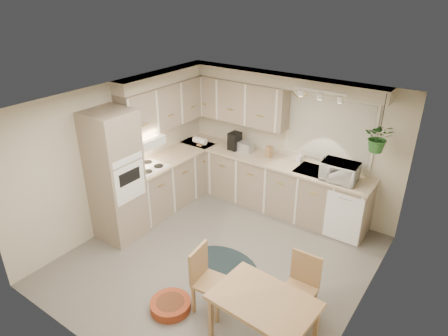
{
  "coord_description": "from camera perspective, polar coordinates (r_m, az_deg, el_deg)",
  "views": [
    {
      "loc": [
        2.82,
        -3.86,
        3.82
      ],
      "look_at": [
        -0.29,
        0.55,
        1.22
      ],
      "focal_mm": 32.0,
      "sensor_mm": 36.0,
      "label": 1
    }
  ],
  "objects": [
    {
      "name": "base_cab_back",
      "position": [
        7.24,
        6.33,
        -2.19
      ],
      "size": [
        3.6,
        0.6,
        0.9
      ],
      "primitive_type": "cube",
      "color": "gray",
      "rests_on": "floor"
    },
    {
      "name": "window_frame",
      "position": [
        6.68,
        14.76,
        5.44
      ],
      "size": [
        1.5,
        0.02,
        1.1
      ],
      "primitive_type": "cube",
      "color": "silver",
      "rests_on": "wall_back"
    },
    {
      "name": "window_blinds",
      "position": [
        6.67,
        14.73,
        5.42
      ],
      "size": [
        1.4,
        0.02,
        1.0
      ],
      "primitive_type": "cube",
      "color": "beige",
      "rests_on": "wall_back"
    },
    {
      "name": "cooktop",
      "position": [
        6.76,
        -10.88,
        0.07
      ],
      "size": [
        0.52,
        0.58,
        0.02
      ],
      "primitive_type": "cube",
      "color": "white",
      "rests_on": "counter_left"
    },
    {
      "name": "wall_clock",
      "position": [
        6.7,
        10.86,
        11.1
      ],
      "size": [
        0.3,
        0.03,
        0.3
      ],
      "primitive_type": "cylinder",
      "rotation": [
        1.57,
        0.0,
        0.0
      ],
      "color": "gold",
      "rests_on": "wall_back"
    },
    {
      "name": "soffit_back",
      "position": [
        6.72,
        7.75,
        12.41
      ],
      "size": [
        3.6,
        0.3,
        0.2
      ],
      "primitive_type": "cube",
      "color": "beige",
      "rests_on": "wall_back"
    },
    {
      "name": "wall_oven_face",
      "position": [
        6.1,
        -13.29,
        -2.05
      ],
      "size": [
        0.02,
        0.56,
        0.58
      ],
      "primitive_type": "cube",
      "color": "white",
      "rests_on": "oven_stack"
    },
    {
      "name": "dining_table",
      "position": [
        4.77,
        5.53,
        -21.18
      ],
      "size": [
        1.15,
        0.8,
        0.69
      ],
      "primitive_type": "cube",
      "rotation": [
        0.0,
        0.0,
        -0.06
      ],
      "color": "tan",
      "rests_on": "floor"
    },
    {
      "name": "base_cab_left",
      "position": [
        7.36,
        -7.51,
        -1.79
      ],
      "size": [
        0.6,
        1.85,
        0.9
      ],
      "primitive_type": "cube",
      "color": "gray",
      "rests_on": "floor"
    },
    {
      "name": "knife_block",
      "position": [
        7.04,
        6.46,
        2.33
      ],
      "size": [
        0.11,
        0.11,
        0.21
      ],
      "primitive_type": "cube",
      "rotation": [
        0.0,
        0.0,
        -0.26
      ],
      "color": "tan",
      "rests_on": "counter_back"
    },
    {
      "name": "toaster",
      "position": [
        7.25,
        3.0,
        3.01
      ],
      "size": [
        0.29,
        0.18,
        0.17
      ],
      "primitive_type": "cube",
      "rotation": [
        0.0,
        0.0,
        -0.06
      ],
      "color": "#ADB0B5",
      "rests_on": "counter_back"
    },
    {
      "name": "chair_left",
      "position": [
        5.1,
        -1.77,
        -15.86
      ],
      "size": [
        0.45,
        0.45,
        0.87
      ],
      "primitive_type": "cube",
      "rotation": [
        0.0,
        0.0,
        -1.46
      ],
      "color": "tan",
      "rests_on": "floor"
    },
    {
      "name": "floor",
      "position": [
        6.11,
        -0.74,
        -12.95
      ],
      "size": [
        4.2,
        4.2,
        0.0
      ],
      "primitive_type": "plane",
      "color": "slate",
      "rests_on": "ground"
    },
    {
      "name": "upper_cab_back",
      "position": [
        7.21,
        1.74,
        9.64
      ],
      "size": [
        2.0,
        0.35,
        0.75
      ],
      "primitive_type": "cube",
      "color": "gray",
      "rests_on": "wall_back"
    },
    {
      "name": "microwave",
      "position": [
        6.41,
        16.23,
        -0.22
      ],
      "size": [
        0.56,
        0.33,
        0.37
      ],
      "primitive_type": "imported",
      "rotation": [
        0.0,
        0.0,
        0.05
      ],
      "color": "white",
      "rests_on": "counter_back"
    },
    {
      "name": "range_hood",
      "position": [
        6.6,
        -11.33,
        3.68
      ],
      "size": [
        0.4,
        0.6,
        0.14
      ],
      "primitive_type": "cube",
      "color": "white",
      "rests_on": "upper_cab_left"
    },
    {
      "name": "wall_back",
      "position": [
        7.09,
        9.22,
        3.68
      ],
      "size": [
        4.0,
        0.04,
        2.4
      ],
      "primitive_type": "cube",
      "color": "beige",
      "rests_on": "floor"
    },
    {
      "name": "track_light_bar",
      "position": [
        5.99,
        13.64,
        10.61
      ],
      "size": [
        0.8,
        0.04,
        0.04
      ],
      "primitive_type": "cube",
      "color": "white",
      "rests_on": "ceiling"
    },
    {
      "name": "sink",
      "position": [
        6.71,
        13.21,
        -0.82
      ],
      "size": [
        0.7,
        0.48,
        0.1
      ],
      "primitive_type": "cube",
      "color": "#ADB0B5",
      "rests_on": "counter_back"
    },
    {
      "name": "ceiling",
      "position": [
        4.98,
        -0.9,
        9.16
      ],
      "size": [
        4.2,
        4.2,
        0.0
      ],
      "primitive_type": "plane",
      "color": "silver",
      "rests_on": "wall_back"
    },
    {
      "name": "upper_cab_left",
      "position": [
        7.01,
        -8.24,
        8.91
      ],
      "size": [
        0.35,
        2.0,
        0.75
      ],
      "primitive_type": "cube",
      "color": "gray",
      "rests_on": "wall_left"
    },
    {
      "name": "chair_back",
      "position": [
        5.08,
        10.59,
        -16.76
      ],
      "size": [
        0.41,
        0.41,
        0.85
      ],
      "primitive_type": "cube",
      "rotation": [
        0.0,
        0.0,
        3.16
      ],
      "color": "tan",
      "rests_on": "floor"
    },
    {
      "name": "soap_bottle",
      "position": [
        6.93,
        10.72,
        1.13
      ],
      "size": [
        0.13,
        0.22,
        0.1
      ],
      "primitive_type": "imported",
      "rotation": [
        0.0,
        0.0,
        -0.18
      ],
      "color": "white",
      "rests_on": "counter_back"
    },
    {
      "name": "wall_right",
      "position": [
        4.73,
        19.5,
        -9.6
      ],
      "size": [
        0.04,
        4.2,
        2.4
      ],
      "primitive_type": "cube",
      "color": "beige",
      "rests_on": "floor"
    },
    {
      "name": "hanging_plant",
      "position": [
        6.07,
        21.2,
        3.67
      ],
      "size": [
        0.47,
        0.51,
        0.34
      ],
      "primitive_type": "imported",
      "rotation": [
        0.0,
        0.0,
        0.22
      ],
      "color": "#296127",
      "rests_on": "ceiling"
    },
    {
      "name": "dishwasher_front",
      "position": [
        6.51,
        16.58,
        -6.92
      ],
      "size": [
        0.58,
        0.02,
        0.83
      ],
      "primitive_type": "cube",
      "color": "white",
      "rests_on": "base_cab_back"
    },
    {
      "name": "pet_bed",
      "position": [
        5.38,
        -7.65,
        -18.86
      ],
      "size": [
        0.56,
        0.56,
        0.12
      ],
      "primitive_type": "cylinder",
      "rotation": [
        0.0,
        0.0,
        -0.1
      ],
      "color": "#9E421F",
      "rests_on": "floor"
    },
    {
      "name": "counter_left",
      "position": [
        7.15,
        -7.67,
        1.54
      ],
      "size": [
        0.64,
        1.89,
        0.04
      ],
      "primitive_type": "cube",
      "color": "beige",
      "rests_on": "base_cab_left"
    },
    {
      "name": "soffit_left",
      "position": [
        6.9,
        -8.64,
        12.72
      ],
      "size": [
        0.3,
        2.0,
        0.2
      ],
      "primitive_type": "cube",
      "color": "beige",
      "rests_on": "wall_left"
    },
    {
      "name": "wall_front",
      "position": [
        4.23,
        -18.32,
        -14.14
      ],
      "size": [
        4.0,
        0.04,
        2.4
      ],
      "primitive_type": "cube",
      "color": "beige",
      "rests_on": "floor"
    },
    {
      "name": "coffee_maker",
      "position": [
        7.31,
        1.54,
        3.88
      ],
      "size": [
        0.19,
        0.23,
        0.32
      ],
      "primitive_type": "cube",
      "rotation": [
        0.0,
        0.0,
        -0.04
      ],
      "color": "black",
      "rests_on": "counter_back"
    },
    {
      "name": "oven_stack",
      "position": [
        6.32,
        -15.25,
        -1.25
      ],
      "size": [
        0.65,
        0.65,
        2.1
      ],
      "primitive_type": "cube",
      "color": "gray",
      "rests_on": "floor"
    },
    {
      "name": "counter_back",
      "position": [
        7.03,
        6.47,
        1.17
      ],
      "size": [
        3.64,
        0.64,
        0.04
      ],
      "primitive_type": "cube",
      "color": "beige",
      "rests_on": "base_cab_back"
    },
    {
      "name": "braided_rug",
      "position": [
        5.99,
        -0.22,
        -13.81
      ],
      "size": [
        1.18,
        0.92,
        0.01
      ],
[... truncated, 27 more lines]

